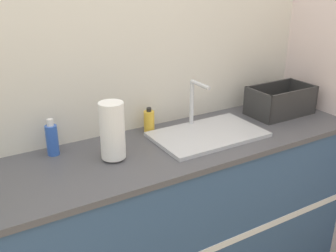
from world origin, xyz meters
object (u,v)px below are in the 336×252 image
(paper_towel_roll, at_px, (112,131))
(sink, at_px, (207,133))
(dish_rack, at_px, (280,103))
(bottle_blue, at_px, (52,139))
(soap_dispenser, at_px, (149,121))

(paper_towel_roll, bearing_deg, sink, -0.36)
(paper_towel_roll, relative_size, dish_rack, 0.72)
(bottle_blue, xyz_separation_m, soap_dispenser, (0.53, 0.02, -0.02))
(sink, xyz_separation_m, soap_dispenser, (-0.24, 0.21, 0.04))
(sink, distance_m, paper_towel_roll, 0.55)
(bottle_blue, bearing_deg, paper_towel_roll, -39.84)
(dish_rack, bearing_deg, bottle_blue, 173.89)
(dish_rack, height_order, bottle_blue, bottle_blue)
(paper_towel_roll, height_order, dish_rack, paper_towel_roll)
(dish_rack, relative_size, soap_dispenser, 2.84)
(sink, relative_size, dish_rack, 1.50)
(sink, distance_m, dish_rack, 0.58)
(paper_towel_roll, xyz_separation_m, dish_rack, (1.11, 0.05, -0.08))
(dish_rack, bearing_deg, paper_towel_roll, -177.55)
(sink, height_order, soap_dispenser, sink)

